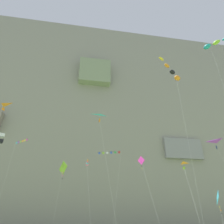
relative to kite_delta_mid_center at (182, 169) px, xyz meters
name	(u,v)px	position (x,y,z in m)	size (l,w,h in m)	color
cliff_face	(90,124)	(-13.03, 39.88, 24.55)	(180.00, 32.40, 68.98)	gray
kite_delta_mid_center	(182,169)	(0.00, 0.00, 0.00)	(2.61, 7.14, 10.30)	orange
kite_windsock_upper_mid	(216,43)	(8.02, -5.58, 22.79)	(5.09, 5.67, 33.42)	teal
kite_delta_far_left	(101,119)	(-13.55, -5.50, 5.00)	(3.06, 3.36, 15.35)	#38B2D1
kite_diamond_mid_right	(63,169)	(-19.11, 12.55, 2.08)	(1.75, 5.02, 13.49)	#8CCC33
kite_windsock_upper_left	(87,163)	(-14.64, 4.16, 1.29)	(1.26, 5.06, 11.58)	pink
kite_delta_low_center	(218,148)	(4.57, -3.45, 2.55)	(2.34, 6.52, 12.80)	purple
kite_windsock_high_left	(173,73)	(0.28, -1.81, 17.63)	(6.30, 6.25, 28.69)	orange
kite_diamond_low_left	(142,163)	(-5.57, 2.79, 1.40)	(1.32, 5.73, 12.63)	#CC3399
kite_diamond_high_right	(218,198)	(6.24, 1.65, -4.02)	(3.09, 4.48, 7.18)	#38B2D1
kite_box_upper_right	(1,138)	(-29.63, 5.52, 5.34)	(3.37, 6.45, 16.13)	white
kite_banner_high_center	(19,148)	(-26.32, 5.43, 3.71)	(2.59, 5.36, 15.23)	black
kite_banner_far_right	(110,156)	(-9.31, 14.37, 5.66)	(5.23, 6.25, 16.66)	black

